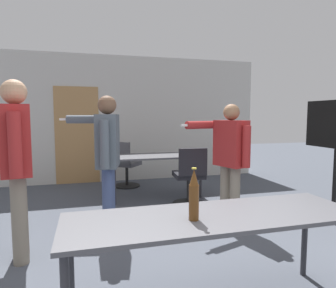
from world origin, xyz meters
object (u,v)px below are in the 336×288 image
Objects in this scene: person_far_watching at (15,154)px; office_chair_far_left at (125,166)px; beer_bottle at (194,196)px; person_right_polo at (230,153)px; person_near_casual at (107,151)px; office_chair_far_right at (190,178)px.

office_chair_far_left is (1.41, 2.77, -0.64)m from person_far_watching.
beer_bottle is at bearing -52.62° from office_chair_far_left.
person_far_watching is 2.55m from person_right_polo.
person_near_casual is 1.92m from beer_bottle.
person_right_polo is at bearing -68.10° from office_chair_far_right.
person_right_polo reaches higher than office_chair_far_left.
person_far_watching reaches higher than beer_bottle.
person_right_polo is 2.08m from beer_bottle.
person_near_casual is 1.60m from person_right_polo.
person_right_polo is 1.02m from office_chair_far_right.
person_far_watching is 1.12× the size of person_right_polo.
office_chair_far_right is 1.02× the size of office_chair_far_left.
person_far_watching is 2.65m from office_chair_far_right.
office_chair_far_left is at bearing 7.40° from person_right_polo.
person_near_casual reaches higher than office_chair_far_right.
person_far_watching is 1.92m from beer_bottle.
person_near_casual is 1.78× the size of office_chair_far_right.
office_chair_far_left is (0.50, 2.24, -0.58)m from person_near_casual.
person_right_polo reaches higher than office_chair_far_right.
person_near_casual is 2.37m from office_chair_far_left.
office_chair_far_left is at bearing 123.79° from office_chair_far_right.
person_far_watching is at bearing -146.24° from office_chair_far_right.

